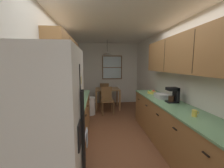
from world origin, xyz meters
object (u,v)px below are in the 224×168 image
table_serving_bowl (108,88)px  stove_range (62,147)px  dish_rack (162,96)px  refrigerator (45,147)px  trash_bin (90,106)px  fruit_bowl (152,92)px  microwave_over_range (49,67)px  coffee_maker (174,95)px  dining_chair_near (107,99)px  storage_canister (68,101)px  dining_chair_far (105,92)px  dining_table (107,92)px  mug_spare (195,113)px

table_serving_bowl → stove_range: bearing=-105.8°
stove_range → table_serving_bowl: bearing=74.2°
dish_rack → refrigerator: bearing=-137.8°
trash_bin → fruit_bowl: bearing=-33.0°
microwave_over_range → coffee_maker: size_ratio=1.88×
dining_chair_near → fruit_bowl: fruit_bowl is taller
dining_chair_near → table_serving_bowl: 0.67m
refrigerator → coffee_maker: refrigerator is taller
storage_canister → table_serving_bowl: 2.94m
refrigerator → fruit_bowl: 3.05m
dish_rack → fruit_bowl: bearing=94.1°
trash_bin → table_serving_bowl: 1.06m
dining_chair_far → table_serving_bowl: dining_chair_far is taller
microwave_over_range → trash_bin: size_ratio=0.98×
refrigerator → dining_table: (0.89, 4.10, -0.28)m
fruit_bowl → coffee_maker: bearing=-84.5°
trash_bin → dining_table: bearing=46.5°
dining_chair_near → stove_range: bearing=-107.3°
dining_table → dining_chair_far: 0.61m
mug_spare → dish_rack: bearing=87.0°
dining_chair_near → dining_chair_far: (-0.02, 1.18, 0.00)m
refrigerator → stove_range: bearing=92.4°
storage_canister → microwave_over_range: bearing=-100.1°
microwave_over_range → dining_chair_far: 4.22m
refrigerator → dining_chair_far: refrigerator is taller
stove_range → coffee_maker: size_ratio=3.58×
dining_chair_far → fruit_bowl: fruit_bowl is taller
microwave_over_range → trash_bin: 3.04m
dining_table → table_serving_bowl: size_ratio=4.85×
table_serving_bowl → refrigerator: bearing=-102.7°
dining_chair_near → refrigerator: bearing=-103.4°
dining_chair_near → dining_chair_far: size_ratio=1.00×
stove_range → dining_chair_far: stove_range is taller
microwave_over_range → coffee_maker: bearing=17.3°
stove_range → fruit_bowl: bearing=39.2°
dining_table → table_serving_bowl: 0.16m
storage_canister → table_serving_bowl: size_ratio=1.15×
dish_rack → stove_range: bearing=-152.1°
microwave_over_range → coffee_maker: microwave_over_range is taller
stove_range → fruit_bowl: 2.59m
dining_table → fruit_bowl: (1.05, -1.75, 0.31)m
trash_bin → storage_canister: storage_canister is taller
microwave_over_range → mug_spare: 2.18m
refrigerator → stove_range: 0.85m
storage_canister → table_serving_bowl: storage_canister is taller
dining_table → trash_bin: size_ratio=1.52×
trash_bin → fruit_bowl: size_ratio=2.63×
microwave_over_range → table_serving_bowl: 3.64m
storage_canister → fruit_bowl: size_ratio=0.95×
refrigerator → microwave_over_range: refrigerator is taller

